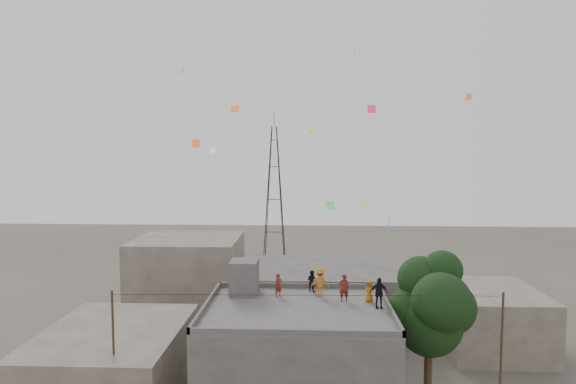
# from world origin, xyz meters

# --- Properties ---
(main_building) EXTENTS (10.00, 8.00, 6.10)m
(main_building) POSITION_xyz_m (0.00, 0.00, 3.05)
(main_building) COLOR #474442
(main_building) RESTS_ON ground
(parapet) EXTENTS (10.00, 8.00, 0.30)m
(parapet) POSITION_xyz_m (0.00, 0.00, 6.25)
(parapet) COLOR #474442
(parapet) RESTS_ON main_building
(stair_head_box) EXTENTS (1.60, 1.80, 2.00)m
(stair_head_box) POSITION_xyz_m (-3.20, 2.60, 7.10)
(stair_head_box) COLOR #474442
(stair_head_box) RESTS_ON main_building
(neighbor_west) EXTENTS (8.00, 10.00, 4.00)m
(neighbor_west) POSITION_xyz_m (-11.00, 2.00, 2.00)
(neighbor_west) COLOR #5A5247
(neighbor_west) RESTS_ON ground
(neighbor_north) EXTENTS (12.00, 9.00, 5.00)m
(neighbor_north) POSITION_xyz_m (2.00, 14.00, 2.50)
(neighbor_north) COLOR #474442
(neighbor_north) RESTS_ON ground
(neighbor_northwest) EXTENTS (9.00, 8.00, 7.00)m
(neighbor_northwest) POSITION_xyz_m (-10.00, 16.00, 3.50)
(neighbor_northwest) COLOR #5A5247
(neighbor_northwest) RESTS_ON ground
(neighbor_east) EXTENTS (7.00, 8.00, 4.40)m
(neighbor_east) POSITION_xyz_m (14.00, 10.00, 2.20)
(neighbor_east) COLOR #5A5247
(neighbor_east) RESTS_ON ground
(tree) EXTENTS (4.90, 4.60, 9.10)m
(tree) POSITION_xyz_m (7.37, 0.60, 6.10)
(tree) COLOR black
(tree) RESTS_ON ground
(utility_line) EXTENTS (20.12, 0.62, 7.40)m
(utility_line) POSITION_xyz_m (0.50, -1.25, 3.83)
(utility_line) COLOR black
(utility_line) RESTS_ON ground
(transmission_tower) EXTENTS (2.97, 2.97, 20.01)m
(transmission_tower) POSITION_xyz_m (-4.00, 40.00, 9.07)
(transmission_tower) COLOR black
(transmission_tower) RESTS_ON ground
(person_red_adult) EXTENTS (0.62, 0.45, 1.55)m
(person_red_adult) POSITION_xyz_m (2.61, 1.34, 6.88)
(person_red_adult) COLOR maroon
(person_red_adult) RESTS_ON main_building
(person_orange_child) EXTENTS (0.70, 0.63, 1.20)m
(person_orange_child) POSITION_xyz_m (4.02, 1.27, 6.70)
(person_orange_child) COLOR #AA6213
(person_orange_child) RESTS_ON main_building
(person_dark_child) EXTENTS (0.79, 0.77, 1.29)m
(person_dark_child) POSITION_xyz_m (0.82, 3.26, 6.74)
(person_dark_child) COLOR black
(person_dark_child) RESTS_ON main_building
(person_dark_adult) EXTENTS (0.98, 0.41, 1.66)m
(person_dark_adult) POSITION_xyz_m (4.40, 0.25, 6.93)
(person_dark_adult) COLOR black
(person_dark_adult) RESTS_ON main_building
(person_orange_adult) EXTENTS (1.09, 0.65, 1.66)m
(person_orange_adult) POSITION_xyz_m (1.29, 2.22, 6.93)
(person_orange_adult) COLOR #C26916
(person_orange_adult) RESTS_ON main_building
(person_red_child) EXTENTS (0.59, 0.56, 1.35)m
(person_red_child) POSITION_xyz_m (-1.13, 2.07, 6.78)
(person_red_child) COLOR maroon
(person_red_child) RESTS_ON main_building
(kites) EXTENTS (18.49, 17.71, 12.96)m
(kites) POSITION_xyz_m (1.54, 5.39, 15.36)
(kites) COLOR #FF541A
(kites) RESTS_ON ground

